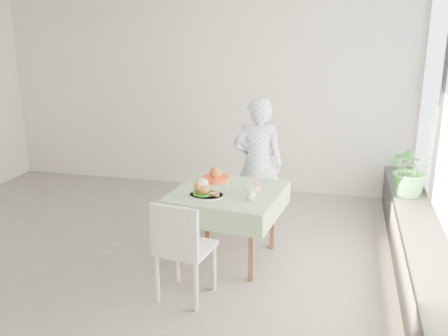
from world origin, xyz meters
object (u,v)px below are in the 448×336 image
(chair_far, at_px, (250,206))
(main_dish, at_px, (204,191))
(chair_near, at_px, (185,268))
(juice_cup_orange, at_px, (256,187))
(cafe_table, at_px, (228,217))
(potted_plant, at_px, (412,169))
(diner, at_px, (258,165))

(chair_far, distance_m, main_dish, 1.18)
(chair_near, relative_size, juice_cup_orange, 3.81)
(cafe_table, bearing_deg, potted_plant, 28.30)
(potted_plant, bearing_deg, juice_cup_orange, -147.72)
(diner, xyz_separation_m, main_dish, (-0.35, -1.04, 0.01))
(chair_far, xyz_separation_m, potted_plant, (1.79, 0.20, 0.53))
(main_dish, bearing_deg, chair_far, 75.47)
(cafe_table, xyz_separation_m, main_dish, (-0.18, -0.22, 0.34))
(diner, height_order, potted_plant, diner)
(juice_cup_orange, relative_size, potted_plant, 0.39)
(chair_far, height_order, potted_plant, potted_plant)
(diner, bearing_deg, main_dish, 61.24)
(cafe_table, bearing_deg, chair_far, 84.18)
(chair_far, relative_size, juice_cup_orange, 3.71)
(chair_far, bearing_deg, chair_near, -99.23)
(diner, bearing_deg, chair_far, 1.97)
(chair_far, distance_m, diner, 0.52)
(main_dish, height_order, juice_cup_orange, juice_cup_orange)
(main_dish, distance_m, juice_cup_orange, 0.53)
(cafe_table, xyz_separation_m, diner, (0.16, 0.82, 0.33))
(chair_far, height_order, main_dish, main_dish)
(chair_far, height_order, juice_cup_orange, juice_cup_orange)
(diner, distance_m, juice_cup_orange, 0.82)
(potted_plant, bearing_deg, chair_near, -138.03)
(juice_cup_orange, bearing_deg, potted_plant, 32.28)
(chair_near, distance_m, potted_plant, 2.82)
(juice_cup_orange, bearing_deg, cafe_table, -178.00)
(chair_far, height_order, diner, diner)
(chair_far, relative_size, main_dish, 2.62)
(chair_far, bearing_deg, diner, 12.28)
(potted_plant, bearing_deg, main_dish, -149.22)
(chair_far, distance_m, juice_cup_orange, 0.97)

